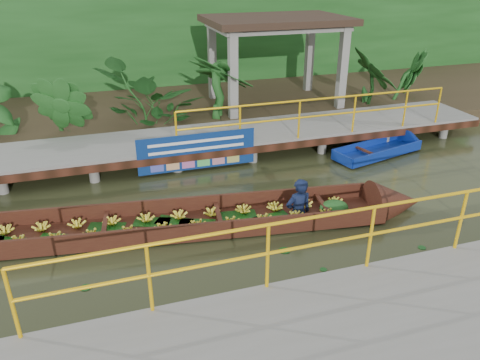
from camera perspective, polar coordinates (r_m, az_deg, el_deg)
name	(u,v)px	position (r m, az deg, el deg)	size (l,w,h in m)	color
ground	(250,216)	(9.72, 1.23, -4.36)	(80.00, 80.00, 0.00)	#31341A
land_strip	(180,107)	(16.38, -7.38, 8.83)	(30.00, 8.00, 0.45)	#352A1A
far_dock	(209,139)	(12.52, -3.77, 4.99)	(16.00, 2.06, 1.66)	slate
near_dock	(423,333)	(6.99, 21.42, -16.98)	(18.00, 2.40, 1.73)	slate
pavilion	(276,29)	(15.53, 4.43, 17.85)	(4.40, 3.00, 3.00)	slate
foliage_backdrop	(164,43)	(18.41, -9.25, 16.20)	(30.00, 0.80, 4.00)	#164415
vendor_boat	(176,220)	(9.24, -7.81, -4.89)	(10.85, 2.49, 2.04)	#35140E
moored_blue_boat	(395,146)	(13.67, 18.42, 3.92)	(3.09, 1.47, 0.71)	navy
blue_banner	(197,151)	(11.51, -5.24, 3.51)	(2.93, 0.04, 0.91)	navy
tropical_plants	(215,90)	(14.17, -3.10, 10.93)	(14.37, 1.37, 1.71)	#164415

